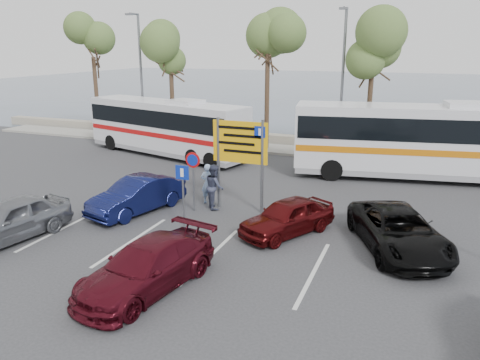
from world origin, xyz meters
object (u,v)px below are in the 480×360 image
(coach_bus_left, at_px, (166,129))
(car_silver_a, at_px, (9,220))
(car_blue, at_px, (137,195))
(pedestrian_far, at_px, (215,186))
(street_lamp_left, at_px, (140,71))
(suv_black, at_px, (398,230))
(street_lamp_right, at_px, (342,76))
(pedestrian_near, at_px, (208,184))
(direction_sign, at_px, (240,149))
(car_red, at_px, (287,217))
(coach_bus_right, at_px, (423,144))
(car_maroon, at_px, (147,267))

(coach_bus_left, relative_size, car_silver_a, 2.66)
(car_blue, relative_size, pedestrian_far, 2.28)
(street_lamp_left, xyz_separation_m, suv_black, (17.00, -12.02, -3.95))
(street_lamp_right, xyz_separation_m, car_blue, (-5.60, -12.02, -3.93))
(suv_black, distance_m, pedestrian_far, 7.16)
(coach_bus_left, xyz_separation_m, pedestrian_near, (6.02, -7.10, -0.71))
(direction_sign, height_order, car_red, direction_sign)
(direction_sign, bearing_deg, car_red, -35.31)
(car_red, xyz_separation_m, pedestrian_far, (-3.40, 1.50, 0.27))
(street_lamp_left, xyz_separation_m, car_blue, (7.40, -12.02, -3.93))
(car_red, relative_size, suv_black, 0.77)
(coach_bus_right, relative_size, car_red, 3.39)
(street_lamp_right, distance_m, suv_black, 13.27)
(street_lamp_left, distance_m, pedestrian_near, 14.39)
(suv_black, bearing_deg, car_blue, 155.75)
(car_blue, xyz_separation_m, car_maroon, (3.60, -5.00, -0.03))
(street_lamp_right, xyz_separation_m, car_red, (0.40, -12.02, -3.98))
(street_lamp_right, bearing_deg, direction_sign, -100.94)
(car_maroon, height_order, pedestrian_far, pedestrian_far)
(coach_bus_right, bearing_deg, street_lamp_right, 146.14)
(coach_bus_left, xyz_separation_m, car_blue, (3.90, -9.00, -0.88))
(car_maroon, distance_m, pedestrian_near, 7.06)
(car_red, bearing_deg, coach_bus_right, 94.87)
(direction_sign, relative_size, car_red, 0.99)
(street_lamp_left, height_order, coach_bus_left, street_lamp_left)
(street_lamp_left, relative_size, car_silver_a, 1.95)
(direction_sign, distance_m, car_red, 3.45)
(suv_black, bearing_deg, car_maroon, -164.45)
(street_lamp_left, bearing_deg, coach_bus_left, -40.78)
(coach_bus_left, bearing_deg, suv_black, -33.69)
(direction_sign, height_order, car_silver_a, direction_sign)
(street_lamp_right, xyz_separation_m, coach_bus_left, (-9.50, -3.02, -3.05))
(car_blue, bearing_deg, car_maroon, -39.14)
(car_red, bearing_deg, street_lamp_right, 121.27)
(car_red, bearing_deg, pedestrian_near, -176.75)
(coach_bus_left, bearing_deg, street_lamp_right, 17.63)
(car_maroon, bearing_deg, car_blue, 136.60)
(car_silver_a, relative_size, pedestrian_near, 2.46)
(street_lamp_left, height_order, street_lamp_right, same)
(street_lamp_left, relative_size, car_red, 2.21)
(street_lamp_right, distance_m, car_silver_a, 18.18)
(street_lamp_right, distance_m, direction_sign, 10.73)
(car_maroon, relative_size, pedestrian_far, 2.47)
(coach_bus_right, relative_size, suv_black, 2.61)
(pedestrian_far, bearing_deg, coach_bus_right, -79.22)
(street_lamp_right, bearing_deg, coach_bus_right, -33.86)
(coach_bus_right, height_order, pedestrian_far, coach_bus_right)
(coach_bus_left, height_order, pedestrian_near, coach_bus_left)
(direction_sign, bearing_deg, suv_black, -15.81)
(coach_bus_right, distance_m, car_red, 9.95)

